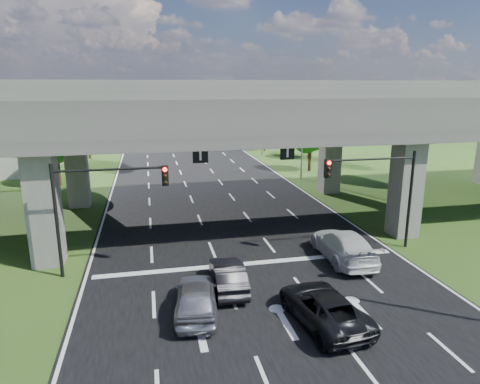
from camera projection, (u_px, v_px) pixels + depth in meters
name	position (u px, v px, depth m)	size (l,w,h in m)	color
ground	(267.00, 293.00, 20.65)	(160.00, 160.00, 0.00)	#254215
road	(229.00, 227.00, 30.12)	(18.00, 120.00, 0.03)	black
overpass	(223.00, 111.00, 30.08)	(80.00, 15.00, 10.00)	#3D3A37
signal_right	(379.00, 183.00, 24.97)	(5.76, 0.54, 6.00)	black
signal_left	(100.00, 197.00, 21.75)	(5.76, 0.54, 6.00)	black
streetlight_far	(299.00, 123.00, 44.03)	(3.38, 0.25, 10.00)	gray
streetlight_beyond	(260.00, 113.00, 59.19)	(3.38, 0.25, 10.00)	gray
tree_left_near	(56.00, 137.00, 41.24)	(4.50, 4.50, 7.80)	black
tree_left_mid	(42.00, 135.00, 48.36)	(3.91, 3.90, 6.76)	black
tree_left_far	(87.00, 120.00, 56.52)	(4.80, 4.80, 8.32)	black
tree_right_near	(311.00, 132.00, 48.76)	(4.20, 4.20, 7.28)	black
tree_right_mid	(310.00, 127.00, 57.04)	(3.91, 3.90, 6.76)	black
tree_right_far	(265.00, 118.00, 63.63)	(4.50, 4.50, 7.80)	black
car_silver	(196.00, 297.00, 18.60)	(1.83, 4.54, 1.55)	#A4A6AC
car_dark	(228.00, 276.00, 20.83)	(1.47, 4.23, 1.39)	black
car_white	(343.00, 245.00, 24.38)	(2.34, 5.75, 1.67)	silver
car_trailing	(323.00, 307.00, 17.88)	(2.35, 5.10, 1.42)	black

